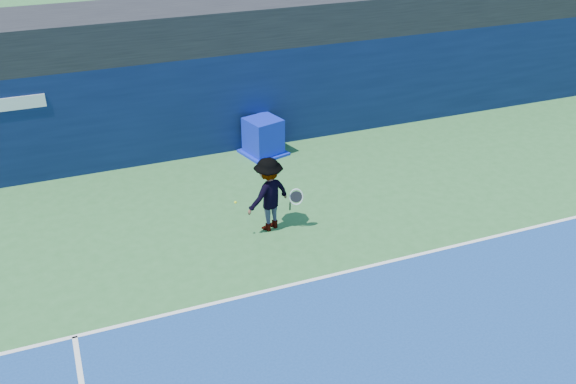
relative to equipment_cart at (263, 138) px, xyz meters
name	(u,v)px	position (x,y,z in m)	size (l,w,h in m)	color
ground	(382,373)	(-1.13, -9.48, -0.51)	(80.00, 80.00, 0.00)	#306C34
baseline	(314,279)	(-1.13, -6.48, -0.50)	(24.00, 0.10, 0.01)	white
stadium_band	(203,23)	(-1.13, 2.02, 3.09)	(36.00, 3.00, 1.20)	black
back_wall_assembly	(216,101)	(-1.14, 1.02, 0.99)	(36.00, 1.03, 3.00)	#0B173D
equipment_cart	(263,138)	(0.00, 0.00, 0.00)	(1.44, 1.44, 1.13)	#0D1CB9
tennis_player	(269,194)	(-1.31, -4.11, 0.42)	(1.45, 1.10, 1.87)	white
tennis_ball	(235,202)	(-2.20, -4.30, 0.48)	(0.06, 0.06, 0.06)	#D1DD18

